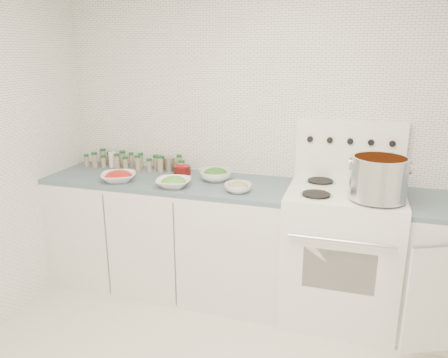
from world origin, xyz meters
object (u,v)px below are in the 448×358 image
stove (341,250)px  stock_pot (379,176)px  bowl_snowpea (174,182)px  bowl_tomato (119,177)px

stove → stock_pot: 0.64m
bowl_snowpea → bowl_tomato: bearing=178.5°
stove → bowl_snowpea: stove is taller
stock_pot → bowl_snowpea: bearing=-179.6°
stock_pot → bowl_tomato: size_ratio=1.09×
stove → stock_pot: size_ratio=3.71×
stock_pot → stove: bearing=139.4°
bowl_tomato → bowl_snowpea: bowl_tomato is taller
stove → bowl_tomato: 1.69m
stove → bowl_snowpea: (-1.18, -0.17, 0.44)m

